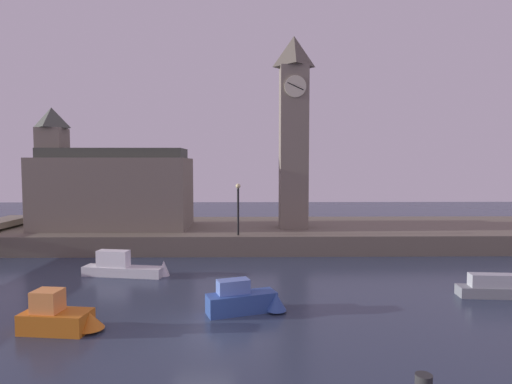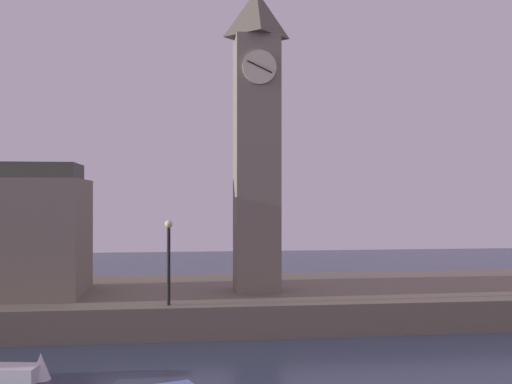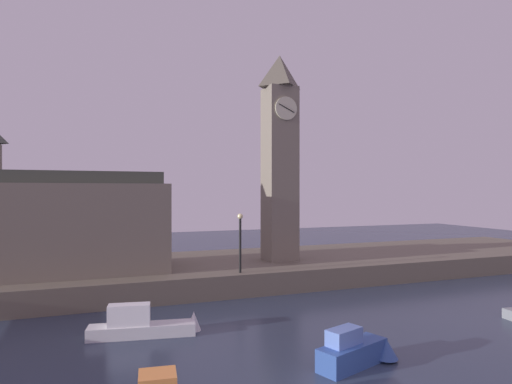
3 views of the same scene
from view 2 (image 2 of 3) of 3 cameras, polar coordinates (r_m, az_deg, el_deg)
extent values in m
cube|color=#6B6051|center=(34.38, -9.66, -9.96)|extent=(70.00, 12.00, 1.50)
cube|color=slate|center=(32.92, 0.05, 2.57)|extent=(2.30, 2.30, 13.34)
cylinder|color=beige|center=(32.36, 0.32, 11.35)|extent=(1.74, 0.12, 1.74)
cube|color=black|center=(32.29, 0.34, 11.38)|extent=(1.29, 0.04, 0.64)
pyramid|color=#554E43|center=(34.27, 0.05, 15.94)|extent=(2.53, 2.53, 2.53)
cylinder|color=black|center=(28.87, -7.98, -6.76)|extent=(0.16, 0.16, 3.52)
sphere|color=#F2E099|center=(28.72, -7.98, -2.91)|extent=(0.36, 0.36, 0.36)
cone|color=silver|center=(24.05, -19.07, -15.16)|extent=(1.09, 1.09, 1.23)
camera|label=1|loc=(2.62, 161.94, 7.48)|focal=29.43mm
camera|label=3|loc=(9.54, -86.71, 2.64)|focal=30.49mm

